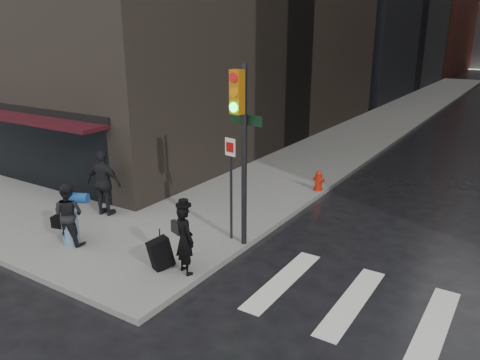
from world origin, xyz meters
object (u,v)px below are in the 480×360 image
(man_greycoat, at_px, (104,183))
(man_jeans, at_px, (69,214))
(traffic_light, at_px, (240,133))
(fire_hydrant, at_px, (318,182))
(man_overcoat, at_px, (180,241))

(man_greycoat, bearing_deg, man_jeans, 102.88)
(man_greycoat, height_order, traffic_light, traffic_light)
(traffic_light, height_order, fire_hydrant, traffic_light)
(traffic_light, xyz_separation_m, fire_hydrant, (-0.04, 5.02, -2.58))
(fire_hydrant, bearing_deg, man_overcoat, -92.64)
(man_jeans, relative_size, man_greycoat, 0.83)
(man_jeans, distance_m, man_greycoat, 2.04)
(man_overcoat, distance_m, traffic_light, 2.90)
(man_greycoat, bearing_deg, traffic_light, 175.28)
(man_jeans, relative_size, traffic_light, 0.36)
(man_jeans, distance_m, fire_hydrant, 8.16)
(man_overcoat, xyz_separation_m, fire_hydrant, (0.32, 6.93, -0.43))
(man_jeans, height_order, man_greycoat, man_greycoat)
(man_greycoat, xyz_separation_m, fire_hydrant, (4.39, 5.43, -0.66))
(man_greycoat, distance_m, fire_hydrant, 7.01)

